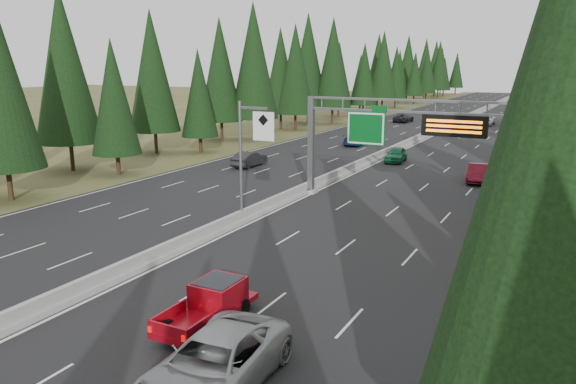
% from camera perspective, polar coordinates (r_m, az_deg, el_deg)
% --- Properties ---
extents(road, '(32.00, 260.00, 0.08)m').
position_cam_1_polar(road, '(88.14, 14.71, 5.78)').
color(road, black).
rests_on(road, ground).
extents(shoulder_right, '(3.60, 260.00, 0.06)m').
position_cam_1_polar(shoulder_right, '(86.03, 26.36, 4.68)').
color(shoulder_right, olive).
rests_on(shoulder_right, ground).
extents(shoulder_left, '(3.60, 260.00, 0.06)m').
position_cam_1_polar(shoulder_left, '(93.65, 3.99, 6.56)').
color(shoulder_left, '#434621').
rests_on(shoulder_left, ground).
extents(median_barrier, '(0.70, 260.00, 0.85)m').
position_cam_1_polar(median_barrier, '(88.10, 14.73, 6.02)').
color(median_barrier, gray).
rests_on(median_barrier, road).
extents(sign_gantry, '(16.75, 0.98, 7.80)m').
position_cam_1_polar(sign_gantry, '(41.89, 13.03, 5.57)').
color(sign_gantry, slate).
rests_on(sign_gantry, road).
extents(hov_sign_pole, '(2.80, 0.50, 8.00)m').
position_cam_1_polar(hov_sign_pole, '(36.08, -4.08, 3.85)').
color(hov_sign_pole, slate).
rests_on(hov_sign_pole, road).
extents(tree_row_left, '(12.05, 243.88, 18.96)m').
position_cam_1_polar(tree_row_left, '(92.94, 0.96, 12.33)').
color(tree_row_left, black).
rests_on(tree_row_left, ground).
extents(silver_minivan, '(3.50, 6.82, 1.84)m').
position_cam_1_polar(silver_minivan, '(18.99, -7.46, -16.91)').
color(silver_minivan, '#9E9EA3').
rests_on(silver_minivan, road).
extents(red_pickup, '(1.81, 5.08, 1.65)m').
position_cam_1_polar(red_pickup, '(23.44, -7.64, -10.87)').
color(red_pickup, black).
rests_on(red_pickup, road).
extents(car_ahead_green, '(2.24, 4.75, 1.57)m').
position_cam_1_polar(car_ahead_green, '(61.37, 10.94, 3.77)').
color(car_ahead_green, '#16643B').
rests_on(car_ahead_green, road).
extents(car_ahead_dkred, '(2.11, 4.92, 1.58)m').
position_cam_1_polar(car_ahead_dkred, '(52.71, 18.73, 1.83)').
color(car_ahead_dkred, '#560C18').
rests_on(car_ahead_dkred, road).
extents(car_ahead_dkgrey, '(2.29, 4.69, 1.31)m').
position_cam_1_polar(car_ahead_dkgrey, '(92.21, 22.69, 5.94)').
color(car_ahead_dkgrey, black).
rests_on(car_ahead_dkgrey, road).
extents(car_ahead_white, '(2.80, 5.94, 1.64)m').
position_cam_1_polar(car_ahead_white, '(102.32, 19.39, 6.90)').
color(car_ahead_white, silver).
rests_on(car_ahead_white, road).
extents(car_ahead_far, '(1.98, 4.43, 1.48)m').
position_cam_1_polar(car_ahead_far, '(153.60, 22.84, 8.38)').
color(car_ahead_far, black).
rests_on(car_ahead_far, road).
extents(car_onc_near, '(1.73, 4.70, 1.54)m').
position_cam_1_polar(car_onc_near, '(57.56, -3.94, 3.36)').
color(car_onc_near, black).
rests_on(car_onc_near, road).
extents(car_onc_blue, '(2.38, 5.47, 1.57)m').
position_cam_1_polar(car_onc_blue, '(73.15, 6.96, 5.36)').
color(car_onc_blue, navy).
rests_on(car_onc_blue, road).
extents(car_onc_white, '(2.01, 4.86, 1.65)m').
position_cam_1_polar(car_onc_white, '(77.48, 8.82, 5.76)').
color(car_onc_white, silver).
rests_on(car_onc_white, road).
extents(car_onc_far, '(2.67, 5.57, 1.53)m').
position_cam_1_polar(car_onc_far, '(103.57, 11.66, 7.40)').
color(car_onc_far, black).
rests_on(car_onc_far, road).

